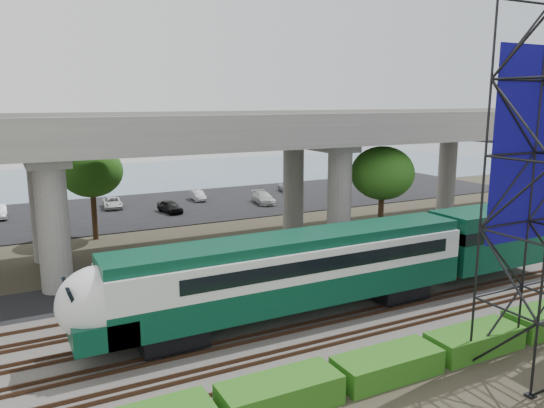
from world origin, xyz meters
TOP-DOWN VIEW (x-y plane):
  - ground at (0.00, 0.00)m, footprint 140.00×140.00m
  - ballast_bed at (0.00, 2.00)m, footprint 90.00×12.00m
  - service_road at (0.00, 10.50)m, footprint 90.00×5.00m
  - parking_lot at (0.00, 34.00)m, footprint 90.00×18.00m
  - harbor_water at (0.00, 56.00)m, footprint 140.00×40.00m
  - rail_tracks at (0.00, 2.00)m, footprint 90.00×9.52m
  - commuter_train at (2.40, 2.00)m, footprint 29.30×3.06m
  - overpass at (-1.42, 16.00)m, footprint 80.00×12.00m
  - hedge_strip at (1.01, -4.30)m, footprint 34.60×1.80m
  - trees at (-4.67, 16.17)m, footprint 40.94×16.94m
  - parked_cars at (0.58, 33.33)m, footprint 37.30×9.36m

SIDE VIEW (x-z plane):
  - ground at x=0.00m, z-range 0.00..0.00m
  - harbor_water at x=0.00m, z-range 0.00..0.03m
  - service_road at x=0.00m, z-range 0.00..0.08m
  - parking_lot at x=0.00m, z-range 0.00..0.08m
  - ballast_bed at x=0.00m, z-range 0.00..0.20m
  - rail_tracks at x=0.00m, z-range 0.20..0.36m
  - hedge_strip at x=1.01m, z-range -0.04..1.16m
  - parked_cars at x=0.58m, z-range 0.04..1.31m
  - commuter_train at x=2.40m, z-range 0.73..5.03m
  - trees at x=-4.67m, z-range 1.73..9.42m
  - overpass at x=-1.42m, z-range 2.01..14.41m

